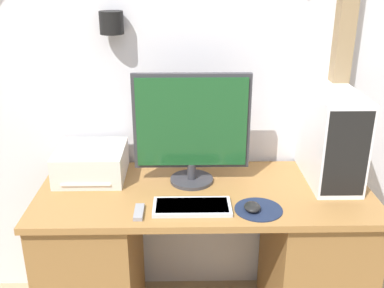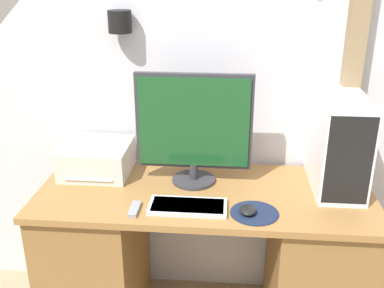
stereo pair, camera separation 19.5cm
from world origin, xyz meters
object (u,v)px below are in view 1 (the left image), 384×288
object	(u,v)px
monitor	(192,126)
keyboard	(192,207)
mouse	(252,207)
remote_control	(139,212)
computer_tower	(331,136)
printer	(91,163)

from	to	relation	value
monitor	keyboard	xyz separation A→B (m)	(-0.00, -0.26, -0.26)
mouse	remote_control	bearing A→B (deg)	-178.07
remote_control	keyboard	bearing A→B (deg)	9.72
computer_tower	printer	world-z (taller)	computer_tower
computer_tower	remote_control	size ratio (longest dim) A/B	3.88
keyboard	remote_control	bearing A→B (deg)	-170.28
monitor	keyboard	distance (m)	0.37
computer_tower	printer	distance (m)	1.14
monitor	computer_tower	distance (m)	0.65
monitor	keyboard	world-z (taller)	monitor
remote_control	computer_tower	bearing A→B (deg)	20.67
computer_tower	printer	size ratio (longest dim) A/B	1.44
mouse	computer_tower	xyz separation A→B (m)	(0.40, 0.31, 0.19)
mouse	printer	world-z (taller)	printer
mouse	keyboard	bearing A→B (deg)	175.02
keyboard	remote_control	distance (m)	0.22
keyboard	mouse	world-z (taller)	mouse
printer	remote_control	distance (m)	0.44
monitor	mouse	xyz separation A→B (m)	(0.25, -0.28, -0.26)
mouse	printer	bearing A→B (deg)	154.85
keyboard	printer	size ratio (longest dim) A/B	1.02
mouse	remote_control	distance (m)	0.47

